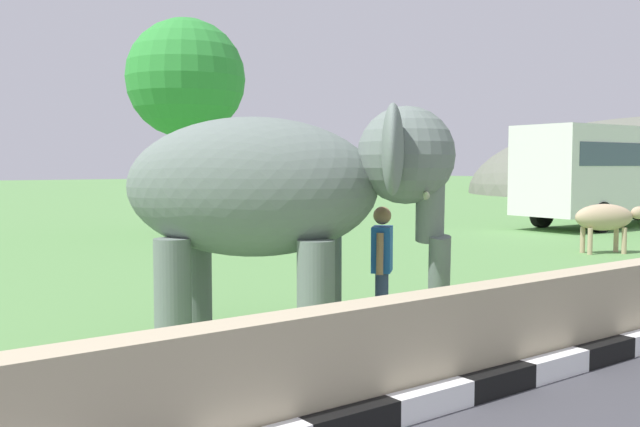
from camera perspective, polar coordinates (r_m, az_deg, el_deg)
The scene contains 6 objects.
barrier_parapet at distance 6.08m, azimuth 1.45°, elevation -12.13°, with size 28.00×0.36×1.00m, color tan.
elephant at distance 8.62m, azimuth -3.17°, elevation 1.84°, with size 3.86×3.81×2.88m.
person_handler at distance 9.15m, azimuth 4.99°, elevation -4.00°, with size 0.54×0.50×1.66m.
bus_white at distance 27.89m, azimuth 23.11°, elevation 3.37°, with size 9.51×2.84×3.50m.
cow_near at distance 18.96m, azimuth 21.91°, elevation -0.36°, with size 1.86×1.27×1.23m.
tree_distant at distance 22.69m, azimuth -10.71°, elevation 10.51°, with size 3.67×3.67×6.69m.
Camera 1 is at (-1.62, -0.24, 2.18)m, focal length 39.94 mm.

